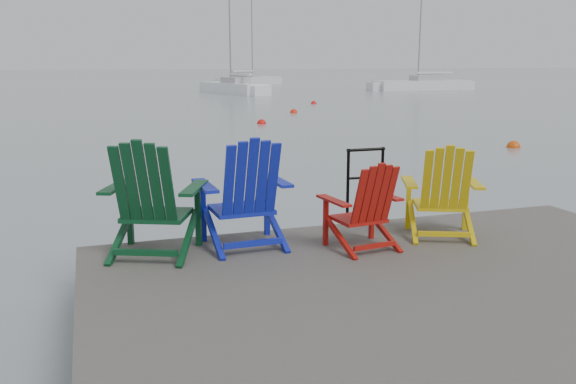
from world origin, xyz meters
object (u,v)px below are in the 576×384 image
object	(u,v)px
chair_green	(152,198)
sailboat_near	(234,89)
chair_red	(365,206)
chair_yellow	(443,191)
handrail	(365,178)
chair_blue	(245,193)
buoy_b	(262,124)
sailboat_far	(422,86)
buoy_a	(513,147)
buoy_c	(294,113)
buoy_d	(314,104)
sailboat_mid	(250,82)

from	to	relation	value
chair_green	sailboat_near	xyz separation A→B (m)	(10.26, 39.99, -0.73)
chair_red	chair_yellow	bearing A→B (deg)	0.03
handrail	chair_red	xyz separation A→B (m)	(-0.45, -0.94, -0.09)
chair_blue	buoy_b	size ratio (longest dim) A/B	3.19
chair_yellow	sailboat_far	xyz separation A→B (m)	(24.08, 41.24, -0.66)
buoy_b	sailboat_near	bearing A→B (deg)	79.37
chair_yellow	chair_green	bearing A→B (deg)	-162.91
handrail	buoy_b	world-z (taller)	handrail
buoy_a	buoy_c	distance (m)	13.51
buoy_b	chair_yellow	bearing A→B (deg)	-99.50
buoy_d	sailboat_mid	bearing A→B (deg)	82.43
chair_red	buoy_a	xyz separation A→B (m)	(8.84, 8.82, -0.95)
buoy_a	buoy_b	xyz separation A→B (m)	(-4.94, 8.73, 0.00)
chair_blue	buoy_c	distance (m)	23.17
buoy_b	handrail	bearing A→B (deg)	-101.72
buoy_a	buoy_b	distance (m)	10.03
handrail	chair_blue	distance (m)	1.66
chair_green	sailboat_far	size ratio (longest dim) A/B	0.10
chair_yellow	buoy_c	distance (m)	22.84
sailboat_far	handrail	bearing A→B (deg)	147.88
buoy_b	buoy_d	size ratio (longest dim) A/B	1.08
chair_red	buoy_d	bearing A→B (deg)	63.12
chair_blue	buoy_b	distance (m)	17.87
chair_red	buoy_b	xyz separation A→B (m)	(3.90, 17.56, -0.95)
handrail	chair_red	bearing A→B (deg)	-115.50
chair_blue	sailboat_far	world-z (taller)	sailboat_far
buoy_a	buoy_c	xyz separation A→B (m)	(-2.03, 13.36, 0.00)
handrail	sailboat_near	size ratio (longest dim) A/B	0.08
buoy_b	buoy_d	world-z (taller)	buoy_b
sailboat_mid	sailboat_far	bearing A→B (deg)	-1.60
sailboat_near	buoy_d	world-z (taller)	sailboat_near
chair_red	buoy_c	distance (m)	23.22
sailboat_near	chair_yellow	bearing A→B (deg)	-115.77
buoy_c	handrail	bearing A→B (deg)	-106.67
chair_blue	chair_red	distance (m)	1.22
chair_green	buoy_d	distance (m)	29.96
sailboat_mid	buoy_a	bearing A→B (deg)	-43.32
sailboat_far	buoy_a	world-z (taller)	sailboat_far
sailboat_near	buoy_b	distance (m)	23.29
buoy_a	buoy_d	bearing A→B (deg)	86.60
chair_blue	chair_red	size ratio (longest dim) A/B	1.26
handrail	chair_yellow	xyz separation A→B (m)	(0.53, -0.82, -0.03)
chair_blue	sailboat_near	world-z (taller)	sailboat_near
chair_red	sailboat_far	distance (m)	48.37
handrail	buoy_d	xyz separation A→B (m)	(9.52, 26.93, -1.04)
handrail	sailboat_far	xyz separation A→B (m)	(24.61, 40.43, -0.69)
sailboat_mid	sailboat_near	bearing A→B (deg)	-56.28
sailboat_mid	buoy_b	size ratio (longest dim) A/B	32.05
chair_red	buoy_d	size ratio (longest dim) A/B	2.74
buoy_d	buoy_c	bearing A→B (deg)	-119.07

